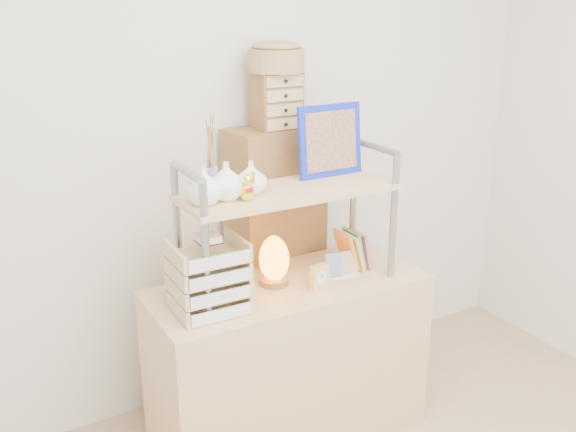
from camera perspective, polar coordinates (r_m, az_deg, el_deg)
name	(u,v)px	position (r m, az deg, el deg)	size (l,w,h in m)	color
room_shell	(431,80)	(1.86, 12.60, 11.71)	(3.42, 3.41, 2.61)	silver
desk	(289,360)	(2.94, 0.05, -12.67)	(1.20, 0.50, 0.75)	tan
cabinet	(276,264)	(3.15, -1.11, -4.27)	(0.45, 0.24, 1.35)	brown
hutch	(273,189)	(2.59, -1.32, 2.41)	(0.90, 0.34, 0.73)	gray
letter_tray	(210,281)	(2.50, -6.97, -5.75)	(0.26, 0.25, 0.32)	tan
salt_lamp	(274,260)	(2.71, -1.26, -3.92)	(0.14, 0.13, 0.22)	brown
desk_clock	(319,277)	(2.69, 2.82, -5.46)	(0.08, 0.04, 0.11)	tan
postcard_stand	(342,269)	(2.83, 4.78, -4.73)	(0.17, 0.07, 0.11)	white
drawer_chest	(277,100)	(2.91, -1.00, 10.24)	(0.20, 0.16, 0.25)	brown
woven_basket	(276,60)	(2.89, -1.04, 13.68)	(0.25, 0.25, 0.10)	olive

